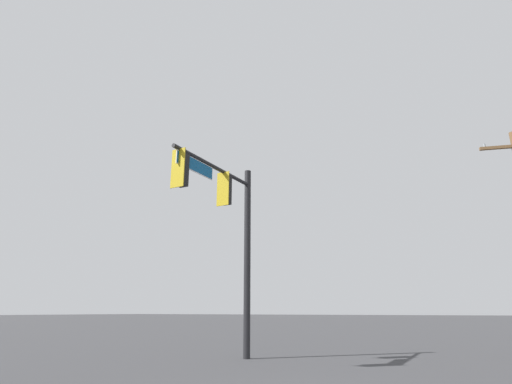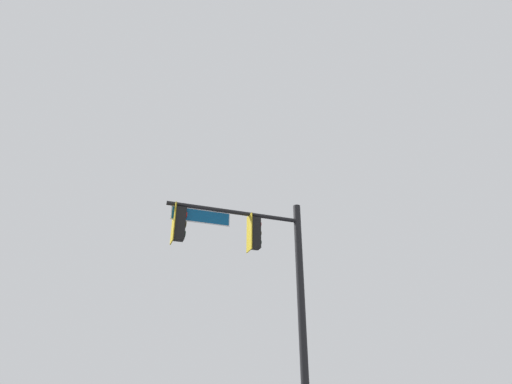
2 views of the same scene
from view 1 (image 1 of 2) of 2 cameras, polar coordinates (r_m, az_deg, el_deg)
name	(u,v)px [view 1 (image 1 of 2)]	position (r m, az deg, el deg)	size (l,w,h in m)	color
signal_pole_near	(229,222)	(14.99, -3.88, -4.28)	(4.84, 0.55, 7.33)	black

